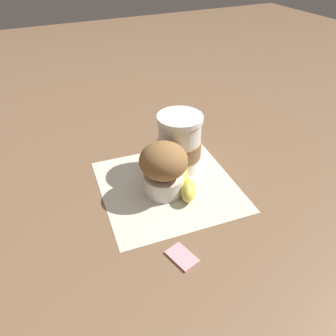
{
  "coord_description": "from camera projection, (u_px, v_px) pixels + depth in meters",
  "views": [
    {
      "loc": [
        0.47,
        -0.22,
        0.43
      ],
      "look_at": [
        0.0,
        0.0,
        0.05
      ],
      "focal_mm": 35.0,
      "sensor_mm": 36.0,
      "label": 1
    }
  ],
  "objects": [
    {
      "name": "ground_plane",
      "position": [
        168.0,
        186.0,
        0.67
      ],
      "size": [
        3.0,
        3.0,
        0.0
      ],
      "primitive_type": "plane",
      "color": "brown"
    },
    {
      "name": "paper_napkin",
      "position": [
        168.0,
        186.0,
        0.67
      ],
      "size": [
        0.29,
        0.29,
        0.0
      ],
      "primitive_type": "cube",
      "rotation": [
        0.0,
        0.0,
        -0.08
      ],
      "color": "beige",
      "rests_on": "ground_plane"
    },
    {
      "name": "coffee_cup",
      "position": [
        179.0,
        143.0,
        0.69
      ],
      "size": [
        0.09,
        0.09,
        0.12
      ],
      "color": "silver",
      "rests_on": "paper_napkin"
    },
    {
      "name": "muffin",
      "position": [
        164.0,
        167.0,
        0.62
      ],
      "size": [
        0.09,
        0.09,
        0.11
      ],
      "color": "white",
      "rests_on": "paper_napkin"
    },
    {
      "name": "banana",
      "position": [
        176.0,
        175.0,
        0.67
      ],
      "size": [
        0.17,
        0.06,
        0.04
      ],
      "color": "#D6CC4C",
      "rests_on": "paper_napkin"
    },
    {
      "name": "sugar_packet",
      "position": [
        182.0,
        256.0,
        0.52
      ],
      "size": [
        0.06,
        0.04,
        0.01
      ],
      "primitive_type": "cube",
      "rotation": [
        0.0,
        0.0,
        3.41
      ],
      "color": "pink",
      "rests_on": "ground_plane"
    }
  ]
}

